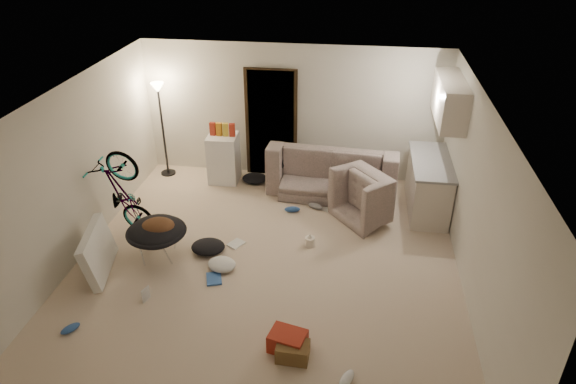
# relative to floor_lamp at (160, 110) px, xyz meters

# --- Properties ---
(floor) EXTENTS (5.50, 6.00, 0.02)m
(floor) POSITION_rel_floor_lamp_xyz_m (2.40, -2.65, -1.32)
(floor) COLOR beige
(floor) RESTS_ON ground
(ceiling) EXTENTS (5.50, 6.00, 0.02)m
(ceiling) POSITION_rel_floor_lamp_xyz_m (2.40, -2.65, 1.20)
(ceiling) COLOR white
(ceiling) RESTS_ON wall_back
(wall_back) EXTENTS (5.50, 0.02, 2.50)m
(wall_back) POSITION_rel_floor_lamp_xyz_m (2.40, 0.36, -0.06)
(wall_back) COLOR beige
(wall_back) RESTS_ON floor
(wall_front) EXTENTS (5.50, 0.02, 2.50)m
(wall_front) POSITION_rel_floor_lamp_xyz_m (2.40, -5.66, -0.06)
(wall_front) COLOR beige
(wall_front) RESTS_ON floor
(wall_left) EXTENTS (0.02, 6.00, 2.50)m
(wall_left) POSITION_rel_floor_lamp_xyz_m (-0.36, -2.65, -0.06)
(wall_left) COLOR beige
(wall_left) RESTS_ON floor
(wall_right) EXTENTS (0.02, 6.00, 2.50)m
(wall_right) POSITION_rel_floor_lamp_xyz_m (5.16, -2.65, -0.06)
(wall_right) COLOR beige
(wall_right) RESTS_ON floor
(doorway) EXTENTS (0.85, 0.10, 2.04)m
(doorway) POSITION_rel_floor_lamp_xyz_m (2.00, 0.32, -0.29)
(doorway) COLOR black
(doorway) RESTS_ON floor
(door_trim) EXTENTS (0.97, 0.04, 2.10)m
(door_trim) POSITION_rel_floor_lamp_xyz_m (2.00, 0.29, -0.29)
(door_trim) COLOR black
(door_trim) RESTS_ON floor
(floor_lamp) EXTENTS (0.28, 0.28, 1.81)m
(floor_lamp) POSITION_rel_floor_lamp_xyz_m (0.00, 0.00, 0.00)
(floor_lamp) COLOR black
(floor_lamp) RESTS_ON floor
(kitchen_counter) EXTENTS (0.60, 1.50, 0.88)m
(kitchen_counter) POSITION_rel_floor_lamp_xyz_m (4.83, -0.65, -0.87)
(kitchen_counter) COLOR beige
(kitchen_counter) RESTS_ON floor
(counter_top) EXTENTS (0.64, 1.54, 0.04)m
(counter_top) POSITION_rel_floor_lamp_xyz_m (4.83, -0.65, -0.41)
(counter_top) COLOR gray
(counter_top) RESTS_ON kitchen_counter
(kitchen_uppers) EXTENTS (0.38, 1.40, 0.65)m
(kitchen_uppers) POSITION_rel_floor_lamp_xyz_m (4.96, -0.65, 0.64)
(kitchen_uppers) COLOR beige
(kitchen_uppers) RESTS_ON wall_right
(sofa) EXTENTS (2.34, 1.05, 0.67)m
(sofa) POSITION_rel_floor_lamp_xyz_m (3.20, -0.20, -0.97)
(sofa) COLOR #3A423A
(sofa) RESTS_ON floor
(armchair) EXTENTS (1.28, 1.30, 0.63)m
(armchair) POSITION_rel_floor_lamp_xyz_m (3.97, -0.99, -0.99)
(armchair) COLOR #3A423A
(armchair) RESTS_ON floor
(bicycle) EXTENTS (1.60, 0.85, 0.88)m
(bicycle) POSITION_rel_floor_lamp_xyz_m (0.10, -2.08, -0.91)
(bicycle) COLOR black
(bicycle) RESTS_ON floor
(book_asset) EXTENTS (0.24, 0.21, 0.02)m
(book_asset) POSITION_rel_floor_lamp_xyz_m (0.95, -3.65, -1.30)
(book_asset) COLOR #A22918
(book_asset) RESTS_ON floor
(mini_fridge) EXTENTS (0.55, 0.55, 0.91)m
(mini_fridge) POSITION_rel_floor_lamp_xyz_m (1.16, -0.10, -0.85)
(mini_fridge) COLOR white
(mini_fridge) RESTS_ON floor
(snack_box_0) EXTENTS (0.11, 0.08, 0.30)m
(snack_box_0) POSITION_rel_floor_lamp_xyz_m (0.99, -0.10, -0.31)
(snack_box_0) COLOR #A22918
(snack_box_0) RESTS_ON mini_fridge
(snack_box_1) EXTENTS (0.10, 0.07, 0.30)m
(snack_box_1) POSITION_rel_floor_lamp_xyz_m (1.11, -0.10, -0.31)
(snack_box_1) COLOR orange
(snack_box_1) RESTS_ON mini_fridge
(snack_box_2) EXTENTS (0.11, 0.08, 0.30)m
(snack_box_2) POSITION_rel_floor_lamp_xyz_m (1.23, -0.10, -0.31)
(snack_box_2) COLOR gold
(snack_box_2) RESTS_ON mini_fridge
(snack_box_3) EXTENTS (0.11, 0.08, 0.30)m
(snack_box_3) POSITION_rel_floor_lamp_xyz_m (1.35, -0.10, -0.31)
(snack_box_3) COLOR #A22918
(snack_box_3) RESTS_ON mini_fridge
(saucer_chair) EXTENTS (0.87, 0.87, 0.62)m
(saucer_chair) POSITION_rel_floor_lamp_xyz_m (0.80, -2.63, -0.94)
(saucer_chair) COLOR silver
(saucer_chair) RESTS_ON floor
(hoodie) EXTENTS (0.53, 0.46, 0.22)m
(hoodie) POSITION_rel_floor_lamp_xyz_m (0.85, -2.66, -0.75)
(hoodie) COLOR #4B2D1A
(hoodie) RESTS_ON saucer_chair
(sofa_drape) EXTENTS (0.58, 0.48, 0.28)m
(sofa_drape) POSITION_rel_floor_lamp_xyz_m (2.25, -0.20, -0.77)
(sofa_drape) COLOR black
(sofa_drape) RESTS_ON sofa
(tv_box) EXTENTS (0.47, 1.05, 0.68)m
(tv_box) POSITION_rel_floor_lamp_xyz_m (0.10, -3.07, -0.97)
(tv_box) COLOR silver
(tv_box) RESTS_ON floor
(drink_case_a) EXTENTS (0.38, 0.28, 0.21)m
(drink_case_a) POSITION_rel_floor_lamp_xyz_m (3.02, -4.29, -1.20)
(drink_case_a) COLOR brown
(drink_case_a) RESTS_ON floor
(drink_case_b) EXTENTS (0.48, 0.40, 0.24)m
(drink_case_b) POSITION_rel_floor_lamp_xyz_m (2.94, -4.16, -1.19)
(drink_case_b) COLOR #A22918
(drink_case_b) RESTS_ON floor
(juicer) EXTENTS (0.15, 0.15, 0.22)m
(juicer) POSITION_rel_floor_lamp_xyz_m (2.98, -2.04, -1.22)
(juicer) COLOR white
(juicer) RESTS_ON floor
(newspaper) EXTENTS (0.70, 0.66, 0.01)m
(newspaper) POSITION_rel_floor_lamp_xyz_m (3.39, -0.92, -1.30)
(newspaper) COLOR #B3AEA5
(newspaper) RESTS_ON floor
(book_blue) EXTENTS (0.28, 0.33, 0.03)m
(book_blue) POSITION_rel_floor_lamp_xyz_m (1.74, -3.03, -1.29)
(book_blue) COLOR #2C56A2
(book_blue) RESTS_ON floor
(book_white) EXTENTS (0.28, 0.30, 0.02)m
(book_white) POSITION_rel_floor_lamp_xyz_m (1.85, -2.16, -1.30)
(book_white) COLOR silver
(book_white) RESTS_ON floor
(shoe_0) EXTENTS (0.28, 0.15, 0.10)m
(shoe_0) POSITION_rel_floor_lamp_xyz_m (2.58, -1.08, -1.26)
(shoe_0) COLOR #2C56A2
(shoe_0) RESTS_ON floor
(shoe_1) EXTENTS (0.30, 0.21, 0.10)m
(shoe_1) POSITION_rel_floor_lamp_xyz_m (2.96, -0.92, -1.26)
(shoe_1) COLOR slate
(shoe_1) RESTS_ON floor
(shoe_2) EXTENTS (0.23, 0.26, 0.09)m
(shoe_2) POSITION_rel_floor_lamp_xyz_m (0.27, -4.25, -1.26)
(shoe_2) COLOR #2C56A2
(shoe_2) RESTS_ON floor
(shoe_4) EXTENTS (0.23, 0.32, 0.11)m
(shoe_4) POSITION_rel_floor_lamp_xyz_m (3.64, -4.56, -1.25)
(shoe_4) COLOR white
(shoe_4) RESTS_ON floor
(clothes_lump_a) EXTENTS (0.54, 0.47, 0.16)m
(clothes_lump_a) POSITION_rel_floor_lamp_xyz_m (1.48, -2.39, -1.23)
(clothes_lump_a) COLOR black
(clothes_lump_a) RESTS_ON floor
(clothes_lump_b) EXTENTS (0.47, 0.41, 0.14)m
(clothes_lump_b) POSITION_rel_floor_lamp_xyz_m (1.74, -0.10, -1.24)
(clothes_lump_b) COLOR black
(clothes_lump_b) RESTS_ON floor
(clothes_lump_c) EXTENTS (0.51, 0.48, 0.13)m
(clothes_lump_c) POSITION_rel_floor_lamp_xyz_m (1.78, -2.76, -1.24)
(clothes_lump_c) COLOR silver
(clothes_lump_c) RESTS_ON floor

